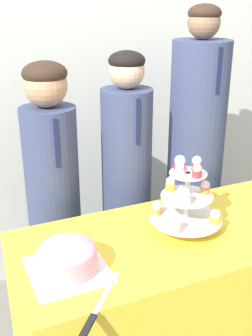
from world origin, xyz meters
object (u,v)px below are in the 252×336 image
(round_cake, at_px, (67,257))
(student_0, at_px, (54,209))
(cake_knife, at_px, (95,313))
(student_2, at_px, (194,169))
(cupcake_stand, at_px, (186,198))
(student_1, at_px, (127,195))

(round_cake, xyz_separation_m, student_0, (0.11, 0.63, -0.14))
(cake_knife, xyz_separation_m, student_2, (0.91, 0.86, -0.00))
(cupcake_stand, height_order, student_1, student_1)
(cupcake_stand, bearing_deg, student_2, 54.00)
(cake_knife, bearing_deg, student_1, 11.60)
(round_cake, xyz_separation_m, student_1, (0.50, 0.63, -0.14))
(student_1, xyz_separation_m, student_2, (0.41, 0.00, 0.08))
(student_1, bearing_deg, cupcake_stand, -87.55)
(cupcake_stand, height_order, student_2, student_2)
(round_cake, bearing_deg, student_1, 51.22)
(round_cake, xyz_separation_m, cupcake_stand, (0.53, 0.09, 0.08))
(round_cake, bearing_deg, cake_knife, -86.50)
(student_2, bearing_deg, round_cake, -145.67)
(cupcake_stand, bearing_deg, round_cake, -170.46)
(student_0, distance_m, student_2, 0.81)
(cake_knife, relative_size, student_2, 0.15)
(cupcake_stand, xyz_separation_m, student_1, (-0.02, 0.54, -0.23))
(student_2, bearing_deg, cupcake_stand, -126.00)
(student_2, bearing_deg, cake_knife, -136.31)
(cake_knife, distance_m, student_1, 1.00)
(cupcake_stand, bearing_deg, student_0, 127.55)
(cupcake_stand, relative_size, student_1, 0.22)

